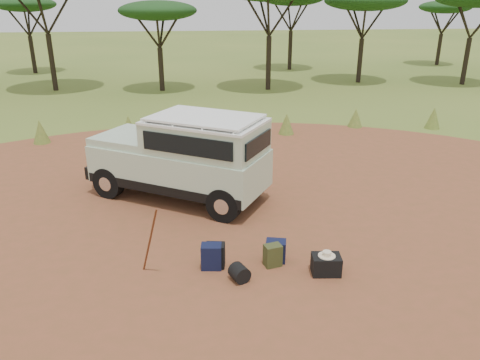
{
  "coord_description": "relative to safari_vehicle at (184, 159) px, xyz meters",
  "views": [
    {
      "loc": [
        -0.92,
        -8.65,
        4.88
      ],
      "look_at": [
        0.31,
        1.22,
        1.0
      ],
      "focal_mm": 35.0,
      "sensor_mm": 36.0,
      "label": 1
    }
  ],
  "objects": [
    {
      "name": "ground",
      "position": [
        0.94,
        -2.67,
        -1.08
      ],
      "size": [
        140.0,
        140.0,
        0.0
      ],
      "primitive_type": "plane",
      "color": "#547028",
      "rests_on": "ground"
    },
    {
      "name": "backpack_olive",
      "position": [
        1.63,
        -3.56,
        -0.86
      ],
      "size": [
        0.37,
        0.3,
        0.45
      ],
      "primitive_type": "cube",
      "rotation": [
        0.0,
        0.0,
        0.24
      ],
      "color": "#3E4620",
      "rests_on": "ground"
    },
    {
      "name": "safari_vehicle",
      "position": [
        0.0,
        0.0,
        0.0
      ],
      "size": [
        4.83,
        3.94,
        2.24
      ],
      "rotation": [
        0.0,
        0.0,
        -0.56
      ],
      "color": "#B4CCAE",
      "rests_on": "ground"
    },
    {
      "name": "dirt_clearing",
      "position": [
        0.94,
        -2.67,
        -1.08
      ],
      "size": [
        23.0,
        23.0,
        0.01
      ],
      "primitive_type": "cylinder",
      "color": "brown",
      "rests_on": "ground"
    },
    {
      "name": "safari_hat",
      "position": [
        2.58,
        -3.96,
        -0.67
      ],
      "size": [
        0.32,
        0.32,
        0.09
      ],
      "color": "beige",
      "rests_on": "hard_case"
    },
    {
      "name": "walking_staff",
      "position": [
        -0.68,
        -3.6,
        -0.35
      ],
      "size": [
        0.4,
        0.47,
        1.46
      ],
      "primitive_type": "cylinder",
      "rotation": [
        0.36,
        0.0,
        0.7
      ],
      "color": "maroon",
      "rests_on": "ground"
    },
    {
      "name": "backpack_black",
      "position": [
        0.52,
        -3.46,
        -0.84
      ],
      "size": [
        0.4,
        0.32,
        0.49
      ],
      "primitive_type": "cube",
      "rotation": [
        0.0,
        0.0,
        -0.18
      ],
      "color": "black",
      "rests_on": "ground"
    },
    {
      "name": "duffel_navy",
      "position": [
        1.73,
        -3.38,
        -0.86
      ],
      "size": [
        0.45,
        0.38,
        0.44
      ],
      "primitive_type": "cube",
      "rotation": [
        0.0,
        0.0,
        -0.25
      ],
      "color": "black",
      "rests_on": "ground"
    },
    {
      "name": "grass_fringe",
      "position": [
        1.06,
        6.0,
        -0.68
      ],
      "size": [
        36.6,
        1.6,
        0.9
      ],
      "color": "#547028",
      "rests_on": "ground"
    },
    {
      "name": "stuff_sack",
      "position": [
        0.93,
        -3.99,
        -0.92
      ],
      "size": [
        0.42,
        0.42,
        0.32
      ],
      "primitive_type": "cylinder",
      "rotation": [
        1.57,
        0.0,
        0.4
      ],
      "color": "black",
      "rests_on": "ground"
    },
    {
      "name": "hard_case",
      "position": [
        2.58,
        -3.96,
        -0.89
      ],
      "size": [
        0.58,
        0.44,
        0.38
      ],
      "primitive_type": "cube",
      "rotation": [
        0.0,
        0.0,
        -0.12
      ],
      "color": "black",
      "rests_on": "ground"
    },
    {
      "name": "backpack_navy",
      "position": [
        0.45,
        -3.5,
        -0.83
      ],
      "size": [
        0.42,
        0.32,
        0.51
      ],
      "primitive_type": "cube",
      "rotation": [
        0.0,
        0.0,
        -0.12
      ],
      "color": "black",
      "rests_on": "ground"
    }
  ]
}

